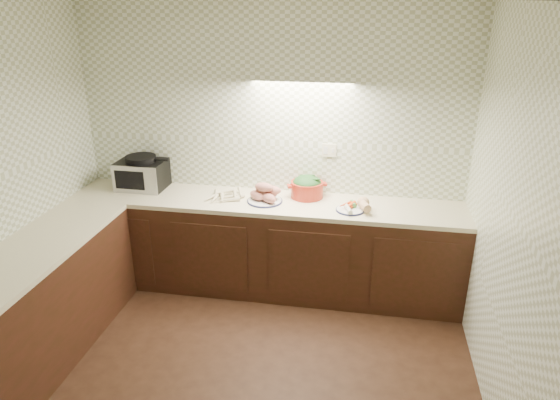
% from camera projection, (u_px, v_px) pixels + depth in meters
% --- Properties ---
extents(room, '(3.60, 3.60, 2.60)m').
position_uv_depth(room, '(211.00, 181.00, 2.89)').
color(room, black).
rests_on(room, ground).
extents(counter, '(3.60, 3.60, 0.90)m').
position_uv_depth(counter, '(163.00, 283.00, 4.07)').
color(counter, black).
rests_on(counter, ground).
extents(toaster_oven, '(0.45, 0.35, 0.32)m').
position_uv_depth(toaster_oven, '(142.00, 173.00, 4.79)').
color(toaster_oven, black).
rests_on(toaster_oven, counter).
extents(parsnip_pile, '(0.33, 0.30, 0.08)m').
position_uv_depth(parsnip_pile, '(223.00, 195.00, 4.58)').
color(parsnip_pile, beige).
rests_on(parsnip_pile, counter).
extents(sweet_potato_plate, '(0.33, 0.32, 0.18)m').
position_uv_depth(sweet_potato_plate, '(265.00, 194.00, 4.50)').
color(sweet_potato_plate, '#161A3F').
rests_on(sweet_potato_plate, counter).
extents(onion_bowl, '(0.13, 0.13, 0.10)m').
position_uv_depth(onion_bowl, '(267.00, 192.00, 4.63)').
color(onion_bowl, black).
rests_on(onion_bowl, counter).
extents(dutch_oven, '(0.38, 0.38, 0.21)m').
position_uv_depth(dutch_oven, '(307.00, 187.00, 4.58)').
color(dutch_oven, '#A92818').
rests_on(dutch_oven, counter).
extents(veg_plate, '(0.31, 0.30, 0.12)m').
position_uv_depth(veg_plate, '(356.00, 206.00, 4.32)').
color(veg_plate, '#161A3F').
rests_on(veg_plate, counter).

